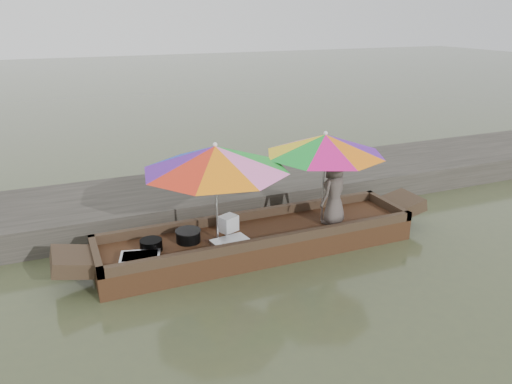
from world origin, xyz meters
name	(u,v)px	position (x,y,z in m)	size (l,w,h in m)	color
water	(258,251)	(0.00, 0.00, 0.00)	(80.00, 80.00, 0.00)	#41472D
dock	(215,194)	(0.00, 2.20, 0.25)	(22.00, 2.20, 0.50)	#2D2B26
boat_hull	(258,241)	(0.00, 0.00, 0.17)	(5.16, 1.20, 0.35)	black
cooking_pot	(151,245)	(-1.73, 0.00, 0.44)	(0.33, 0.33, 0.17)	black
tray_crayfish	(140,258)	(-1.95, -0.27, 0.39)	(0.56, 0.39, 0.09)	silver
tray_scallop	(231,242)	(-0.57, -0.25, 0.38)	(0.56, 0.39, 0.06)	silver
charcoal_grill	(188,236)	(-1.14, 0.08, 0.44)	(0.37, 0.37, 0.18)	black
supply_bag	(228,223)	(-0.44, 0.22, 0.48)	(0.28, 0.22, 0.26)	silver
vendor	(334,192)	(1.29, -0.16, 0.90)	(0.54, 0.36, 1.11)	#504742
umbrella_bow	(216,192)	(-0.69, 0.00, 1.12)	(2.24, 2.24, 1.55)	#E514A0
umbrella_stern	(323,177)	(1.17, 0.00, 1.12)	(1.97, 1.97, 1.55)	red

